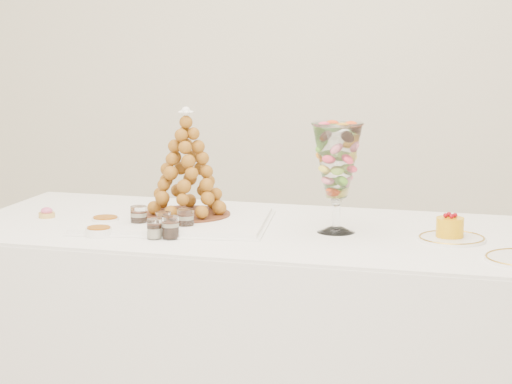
# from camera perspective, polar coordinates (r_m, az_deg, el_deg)

# --- Properties ---
(buffet_table) EXTENTS (2.20, 1.00, 0.82)m
(buffet_table) POSITION_cam_1_polar(r_m,az_deg,el_deg) (3.36, 1.60, -8.96)
(buffet_table) COLOR white
(buffet_table) RESTS_ON ground
(lace_tray) EXTENTS (0.64, 0.50, 0.02)m
(lace_tray) POSITION_cam_1_polar(r_m,az_deg,el_deg) (3.34, -4.65, -1.64)
(lace_tray) COLOR white
(lace_tray) RESTS_ON buffet_table
(macaron_vase) EXTENTS (0.16, 0.16, 0.35)m
(macaron_vase) POSITION_cam_1_polar(r_m,az_deg,el_deg) (3.17, 4.65, 1.72)
(macaron_vase) COLOR white
(macaron_vase) RESTS_ON buffet_table
(cake_plate) EXTENTS (0.21, 0.21, 0.01)m
(cake_plate) POSITION_cam_1_polar(r_m,az_deg,el_deg) (3.14, 11.12, -2.65)
(cake_plate) COLOR white
(cake_plate) RESTS_ON buffet_table
(pink_tart) EXTENTS (0.06, 0.06, 0.04)m
(pink_tart) POSITION_cam_1_polar(r_m,az_deg,el_deg) (3.50, -11.87, -1.19)
(pink_tart) COLOR tan
(pink_tart) RESTS_ON buffet_table
(verrine_a) EXTENTS (0.06, 0.06, 0.07)m
(verrine_a) POSITION_cam_1_polar(r_m,az_deg,el_deg) (3.27, -6.71, -1.44)
(verrine_a) COLOR white
(verrine_a) RESTS_ON buffet_table
(verrine_b) EXTENTS (0.06, 0.06, 0.07)m
(verrine_b) POSITION_cam_1_polar(r_m,az_deg,el_deg) (3.21, -5.31, -1.72)
(verrine_b) COLOR white
(verrine_b) RESTS_ON buffet_table
(verrine_c) EXTENTS (0.07, 0.07, 0.07)m
(verrine_c) POSITION_cam_1_polar(r_m,az_deg,el_deg) (3.21, -4.05, -1.62)
(verrine_c) COLOR white
(verrine_c) RESTS_ON buffet_table
(verrine_d) EXTENTS (0.05, 0.05, 0.06)m
(verrine_d) POSITION_cam_1_polar(r_m,az_deg,el_deg) (3.12, -5.83, -2.11)
(verrine_d) COLOR white
(verrine_d) RESTS_ON buffet_table
(verrine_e) EXTENTS (0.07, 0.07, 0.07)m
(verrine_e) POSITION_cam_1_polar(r_m,az_deg,el_deg) (3.11, -4.91, -2.04)
(verrine_e) COLOR white
(verrine_e) RESTS_ON buffet_table
(ramekin_back) EXTENTS (0.09, 0.09, 0.03)m
(ramekin_back) POSITION_cam_1_polar(r_m,az_deg,el_deg) (3.33, -8.60, -1.70)
(ramekin_back) COLOR white
(ramekin_back) RESTS_ON buffet_table
(ramekin_front) EXTENTS (0.08, 0.08, 0.03)m
(ramekin_front) POSITION_cam_1_polar(r_m,az_deg,el_deg) (3.18, -8.97, -2.28)
(ramekin_front) COLOR white
(ramekin_front) RESTS_ON buffet_table
(croquembouche) EXTENTS (0.29, 0.29, 0.36)m
(croquembouche) POSITION_cam_1_polar(r_m,az_deg,el_deg) (3.35, -3.99, 1.67)
(croquembouche) COLOR #602F19
(croquembouche) RESTS_ON lace_tray
(mousse_cake) EXTENTS (0.09, 0.09, 0.08)m
(mousse_cake) POSITION_cam_1_polar(r_m,az_deg,el_deg) (3.14, 11.02, -1.97)
(mousse_cake) COLOR #EBA70A
(mousse_cake) RESTS_ON cake_plate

